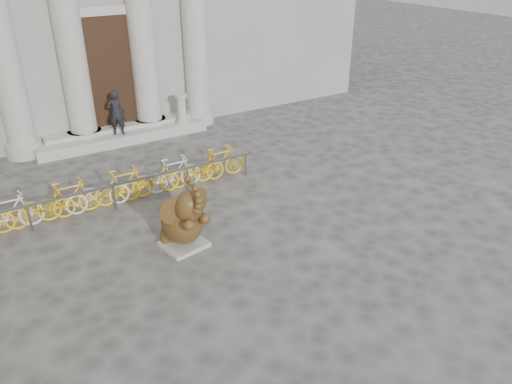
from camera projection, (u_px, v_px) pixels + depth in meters
ground at (264, 277)px, 10.68m from camera, size 80.00×80.00×0.00m
entrance_steps at (123, 136)px, 17.72m from camera, size 6.00×1.20×0.36m
elephant_statue at (183, 221)px, 11.40m from camera, size 1.27×1.49×1.93m
bike_rack at (110, 189)px, 13.30m from camera, size 8.46×0.53×1.00m
pedestrian at (116, 113)px, 17.02m from camera, size 0.67×0.57×1.55m
balustrade_post at (182, 110)px, 18.21m from camera, size 0.44×0.44×1.08m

